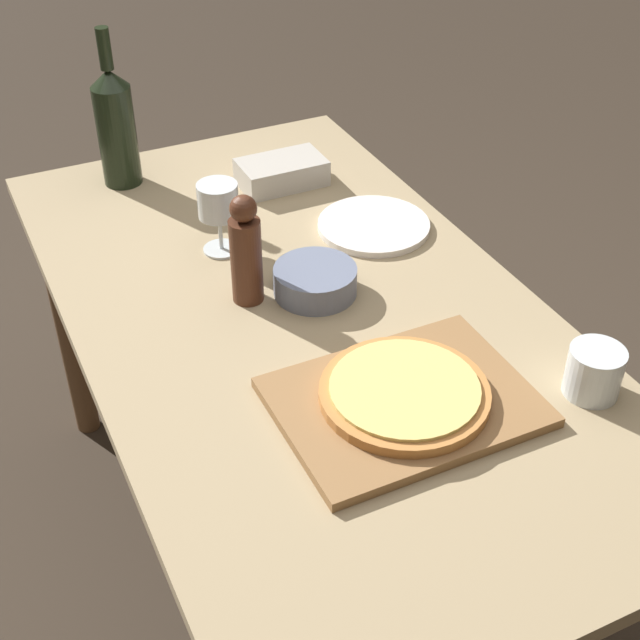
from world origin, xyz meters
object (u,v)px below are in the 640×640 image
at_px(wine_bottle, 116,125).
at_px(small_bowl, 315,281).
at_px(pepper_mill, 246,252).
at_px(wine_glass, 218,204).
at_px(pizza, 404,392).

height_order(wine_bottle, small_bowl, wine_bottle).
relative_size(pepper_mill, wine_glass, 1.46).
relative_size(wine_glass, small_bowl, 0.95).
bearing_deg(wine_bottle, pepper_mill, -81.23).
bearing_deg(pizza, small_bowl, 88.64).
height_order(wine_bottle, wine_glass, wine_bottle).
relative_size(pepper_mill, small_bowl, 1.38).
bearing_deg(pizza, wine_bottle, 101.94).
xyz_separation_m(wine_bottle, pepper_mill, (0.08, -0.54, -0.04)).
relative_size(pizza, pepper_mill, 1.26).
bearing_deg(pizza, pepper_mill, 106.35).
xyz_separation_m(pizza, wine_bottle, (-0.19, 0.92, 0.11)).
height_order(wine_glass, small_bowl, wine_glass).
xyz_separation_m(pepper_mill, wine_glass, (0.01, 0.18, 0.00)).
bearing_deg(pepper_mill, pizza, -73.65).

